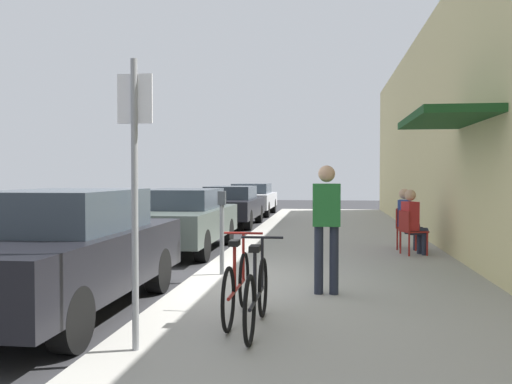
% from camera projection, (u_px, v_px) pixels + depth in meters
% --- Properties ---
extents(ground_plane, '(60.00, 60.00, 0.00)m').
position_uv_depth(ground_plane, '(184.00, 290.00, 8.18)').
color(ground_plane, '#2D2D30').
extents(sidewalk_slab, '(4.50, 32.00, 0.12)m').
position_uv_depth(sidewalk_slab, '(335.00, 267.00, 9.87)').
color(sidewalk_slab, '#9E9B93').
rests_on(sidewalk_slab, ground_plane).
extents(building_facade, '(1.40, 32.00, 5.46)m').
position_uv_depth(building_facade, '(477.00, 115.00, 9.48)').
color(building_facade, beige).
rests_on(building_facade, ground_plane).
extents(parked_car_0, '(1.80, 4.40, 1.51)m').
position_uv_depth(parked_car_0, '(61.00, 251.00, 6.72)').
color(parked_car_0, black).
rests_on(parked_car_0, ground_plane).
extents(parked_car_1, '(1.80, 4.40, 1.38)m').
position_uv_depth(parked_car_1, '(181.00, 219.00, 12.24)').
color(parked_car_1, '#47514C').
rests_on(parked_car_1, ground_plane).
extents(parked_car_2, '(1.80, 4.40, 1.33)m').
position_uv_depth(parked_car_2, '(230.00, 205.00, 18.47)').
color(parked_car_2, black).
rests_on(parked_car_2, ground_plane).
extents(parked_car_3, '(1.80, 4.40, 1.34)m').
position_uv_depth(parked_car_3, '(252.00, 198.00, 23.66)').
color(parked_car_3, '#B7B7BC').
rests_on(parked_car_3, ground_plane).
extents(parking_meter, '(0.12, 0.10, 1.32)m').
position_uv_depth(parking_meter, '(222.00, 226.00, 8.76)').
color(parking_meter, slate).
rests_on(parking_meter, sidewalk_slab).
extents(street_sign, '(0.32, 0.06, 2.60)m').
position_uv_depth(street_sign, '(135.00, 181.00, 4.93)').
color(street_sign, gray).
rests_on(street_sign, sidewalk_slab).
extents(bicycle_0, '(0.46, 1.71, 0.90)m').
position_uv_depth(bicycle_0, '(257.00, 295.00, 5.60)').
color(bicycle_0, black).
rests_on(bicycle_0, sidewalk_slab).
extents(bicycle_1, '(0.46, 1.71, 0.90)m').
position_uv_depth(bicycle_1, '(237.00, 286.00, 6.05)').
color(bicycle_1, black).
rests_on(bicycle_1, sidewalk_slab).
extents(cafe_chair_0, '(0.55, 0.55, 0.87)m').
position_uv_depth(cafe_chair_0, '(410.00, 229.00, 10.93)').
color(cafe_chair_0, maroon).
rests_on(cafe_chair_0, sidewalk_slab).
extents(seated_patron_0, '(0.51, 0.46, 1.29)m').
position_uv_depth(seated_patron_0, '(413.00, 220.00, 10.93)').
color(seated_patron_0, '#232838').
rests_on(seated_patron_0, sidewalk_slab).
extents(cafe_chair_1, '(0.54, 0.54, 0.87)m').
position_uv_depth(cafe_chair_1, '(404.00, 225.00, 11.77)').
color(cafe_chair_1, maroon).
rests_on(cafe_chair_1, sidewalk_slab).
extents(seated_patron_1, '(0.50, 0.45, 1.29)m').
position_uv_depth(seated_patron_1, '(407.00, 217.00, 11.74)').
color(seated_patron_1, '#232838').
rests_on(seated_patron_1, sidewalk_slab).
extents(pedestrian_standing, '(0.36, 0.22, 1.70)m').
position_uv_depth(pedestrian_standing, '(327.00, 219.00, 7.28)').
color(pedestrian_standing, '#232838').
rests_on(pedestrian_standing, sidewalk_slab).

